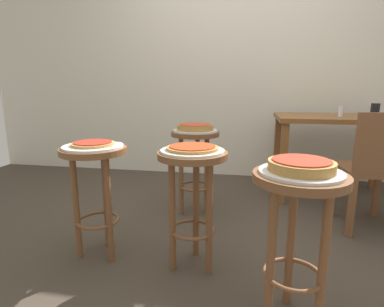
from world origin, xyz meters
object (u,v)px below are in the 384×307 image
at_px(serving_plate_middle, 192,151).
at_px(stool_rear, 195,153).
at_px(stool_foreground, 297,215).
at_px(stool_middle, 192,183).
at_px(pizza_middle, 192,148).
at_px(serving_plate_rear, 195,131).
at_px(serving_plate_foreground, 301,172).
at_px(condiment_shaker, 341,111).
at_px(serving_plate_leftside, 93,146).
at_px(pizza_leftside, 93,144).
at_px(pizza_rear, 195,127).
at_px(stool_leftside, 95,177).
at_px(cup_near_edge, 375,110).
at_px(pizza_foreground, 301,165).
at_px(wooden_chair, 374,167).
at_px(dining_table, 336,129).

xyz_separation_m(serving_plate_middle, stool_rear, (-0.12, 0.77, -0.18)).
distance_m(stool_foreground, stool_middle, 0.60).
relative_size(pizza_middle, serving_plate_rear, 0.81).
distance_m(serving_plate_foreground, condiment_shaker, 1.77).
relative_size(stool_middle, serving_plate_leftside, 1.96).
height_order(stool_middle, pizza_leftside, pizza_leftside).
height_order(pizza_leftside, pizza_rear, pizza_rear).
bearing_deg(stool_rear, pizza_middle, -81.43).
relative_size(serving_plate_middle, stool_leftside, 0.51).
distance_m(stool_leftside, pizza_leftside, 0.20).
relative_size(serving_plate_middle, cup_near_edge, 2.92).
bearing_deg(stool_rear, stool_middle, -81.43).
bearing_deg(condiment_shaker, pizza_foreground, -109.48).
bearing_deg(condiment_shaker, serving_plate_leftside, -142.01).
relative_size(serving_plate_foreground, stool_leftside, 0.49).
xyz_separation_m(stool_foreground, pizza_rear, (-0.61, 1.11, 0.21)).
bearing_deg(stool_middle, wooden_chair, 30.06).
height_order(pizza_rear, dining_table, dining_table).
height_order(serving_plate_middle, wooden_chair, wooden_chair).
height_order(cup_near_edge, wooden_chair, cup_near_edge).
bearing_deg(dining_table, serving_plate_leftside, -140.50).
height_order(stool_rear, cup_near_edge, cup_near_edge).
distance_m(pizza_middle, condiment_shaker, 1.71).
distance_m(stool_leftside, cup_near_edge, 2.37).
xyz_separation_m(pizza_leftside, cup_near_edge, (1.94, 1.31, 0.12)).
bearing_deg(wooden_chair, stool_foreground, -123.11).
relative_size(stool_foreground, stool_rear, 1.00).
distance_m(dining_table, wooden_chair, 0.74).
height_order(stool_foreground, serving_plate_leftside, serving_plate_leftside).
bearing_deg(serving_plate_middle, condiment_shaker, 50.60).
bearing_deg(stool_rear, condiment_shaker, 24.73).
height_order(pizza_rear, cup_near_edge, cup_near_edge).
bearing_deg(pizza_middle, stool_foreground, -34.42).
relative_size(serving_plate_middle, wooden_chair, 0.40).
bearing_deg(pizza_rear, stool_foreground, -61.06).
distance_m(stool_middle, pizza_rear, 0.81).
bearing_deg(serving_plate_leftside, stool_leftside, -153.43).
height_order(stool_middle, stool_leftside, same).
relative_size(pizza_foreground, cup_near_edge, 2.22).
xyz_separation_m(serving_plate_foreground, wooden_chair, (0.66, 1.01, -0.21)).
relative_size(dining_table, condiment_shaker, 11.78).
height_order(stool_foreground, pizza_rear, pizza_rear).
xyz_separation_m(pizza_foreground, pizza_rear, (-0.61, 1.11, 0.00)).
height_order(serving_plate_leftside, condiment_shaker, condiment_shaker).
bearing_deg(cup_near_edge, condiment_shaker, -178.14).
relative_size(stool_leftside, pizza_leftside, 2.78).
xyz_separation_m(cup_near_edge, wooden_chair, (-0.21, -0.66, -0.35)).
distance_m(serving_plate_leftside, pizza_leftside, 0.02).
distance_m(serving_plate_foreground, serving_plate_rear, 1.27).
xyz_separation_m(stool_leftside, serving_plate_leftside, (0.00, 0.00, 0.18)).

